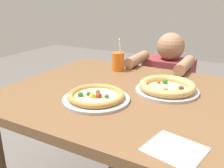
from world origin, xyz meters
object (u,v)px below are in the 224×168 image
drink_cup_colored (118,61)px  diner_seated (166,99)px  pizza_near (96,97)px  pizza_far (167,87)px

drink_cup_colored → diner_seated: bearing=63.8°
drink_cup_colored → diner_seated: drink_cup_colored is taller
pizza_near → diner_seated: size_ratio=0.31×
diner_seated → pizza_far: bearing=-75.1°
drink_cup_colored → diner_seated: 0.59m
pizza_near → drink_cup_colored: bearing=105.9°
pizza_far → drink_cup_colored: size_ratio=1.50×
drink_cup_colored → diner_seated: (0.20, 0.41, -0.36)m
drink_cup_colored → pizza_near: bearing=-74.1°
pizza_far → diner_seated: diner_seated is taller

